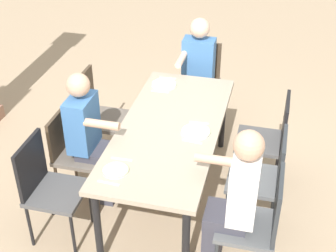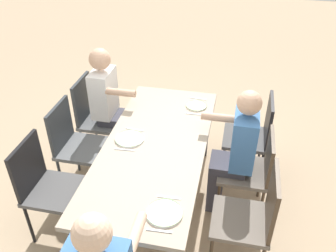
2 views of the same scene
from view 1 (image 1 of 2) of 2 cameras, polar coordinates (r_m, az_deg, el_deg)
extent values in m
plane|color=tan|center=(4.63, 0.20, -8.11)|extent=(16.00, 16.00, 0.00)
cube|color=tan|center=(4.18, 0.22, -0.33)|extent=(1.98, 0.86, 0.04)
cylinder|color=black|center=(3.84, -8.33, -11.77)|extent=(0.06, 0.06, 0.73)
cylinder|color=black|center=(5.20, -1.10, 1.99)|extent=(0.06, 0.06, 0.73)
cylinder|color=black|center=(3.68, 2.12, -13.75)|extent=(0.06, 0.06, 0.73)
cylinder|color=black|center=(5.09, 6.51, 0.99)|extent=(0.06, 0.06, 0.73)
cube|color=#4F4F50|center=(4.06, -12.94, -7.72)|extent=(0.44, 0.44, 0.04)
cube|color=black|center=(4.00, -15.94, -4.62)|extent=(0.42, 0.03, 0.47)
cylinder|color=black|center=(4.03, -11.20, -12.45)|extent=(0.03, 0.03, 0.43)
cylinder|color=black|center=(4.27, -9.15, -8.99)|extent=(0.03, 0.03, 0.43)
cylinder|color=black|center=(4.17, -16.05, -11.30)|extent=(0.03, 0.03, 0.43)
cylinder|color=black|center=(4.41, -13.76, -8.04)|extent=(0.03, 0.03, 0.43)
cube|color=#5B5E61|center=(3.73, 9.27, -11.63)|extent=(0.44, 0.44, 0.04)
cube|color=#2D3338|center=(3.57, 12.84, -9.27)|extent=(0.42, 0.03, 0.49)
cylinder|color=#2D3338|center=(4.04, 6.55, -11.75)|extent=(0.03, 0.03, 0.43)
cylinder|color=#2D3338|center=(4.03, 12.02, -12.50)|extent=(0.03, 0.03, 0.43)
cube|color=#6A6158|center=(4.42, -10.07, -3.33)|extent=(0.44, 0.44, 0.04)
cube|color=#473828|center=(4.39, -12.72, -0.81)|extent=(0.42, 0.03, 0.40)
cylinder|color=#473828|center=(4.37, -8.42, -7.67)|extent=(0.03, 0.03, 0.44)
cylinder|color=#473828|center=(4.64, -6.72, -4.73)|extent=(0.03, 0.03, 0.44)
cylinder|color=#473828|center=(4.51, -12.94, -6.79)|extent=(0.03, 0.03, 0.44)
cylinder|color=#473828|center=(4.77, -11.02, -3.99)|extent=(0.03, 0.03, 0.44)
cube|color=#5B5E61|center=(4.12, 10.12, -6.29)|extent=(0.44, 0.44, 0.04)
cube|color=#2D3338|center=(3.98, 13.30, -4.11)|extent=(0.42, 0.03, 0.46)
cylinder|color=#2D3338|center=(4.42, 7.60, -6.90)|extent=(0.03, 0.03, 0.46)
cylinder|color=#2D3338|center=(4.14, 6.88, -10.19)|extent=(0.03, 0.03, 0.46)
cylinder|color=#2D3338|center=(4.42, 12.52, -7.56)|extent=(0.03, 0.03, 0.46)
cylinder|color=#2D3338|center=(4.13, 12.19, -10.91)|extent=(0.03, 0.03, 0.46)
cube|color=#6A6158|center=(4.86, -7.42, 0.74)|extent=(0.44, 0.44, 0.04)
cube|color=#473828|center=(4.81, -9.86, 3.51)|extent=(0.42, 0.03, 0.49)
cylinder|color=#473828|center=(4.80, -5.88, -3.20)|extent=(0.03, 0.03, 0.45)
cylinder|color=#473828|center=(5.09, -4.48, -0.75)|extent=(0.03, 0.03, 0.45)
cylinder|color=#473828|center=(4.92, -10.06, -2.53)|extent=(0.03, 0.03, 0.45)
cylinder|color=#473828|center=(5.21, -8.46, -0.18)|extent=(0.03, 0.03, 0.45)
cube|color=#4F4F50|center=(4.59, 10.83, -1.80)|extent=(0.44, 0.44, 0.04)
cube|color=black|center=(4.47, 13.68, 0.33)|extent=(0.42, 0.03, 0.47)
cylinder|color=black|center=(4.89, 8.52, -2.60)|extent=(0.03, 0.03, 0.45)
cylinder|color=black|center=(4.59, 7.95, -5.29)|extent=(0.03, 0.03, 0.45)
cylinder|color=black|center=(4.89, 12.94, -3.20)|extent=(0.03, 0.03, 0.45)
cylinder|color=black|center=(4.58, 12.68, -5.93)|extent=(0.03, 0.03, 0.45)
cube|color=#6A6158|center=(5.44, 3.61, 4.77)|extent=(0.44, 0.44, 0.04)
cube|color=#473828|center=(5.51, 4.09, 7.76)|extent=(0.03, 0.42, 0.45)
cylinder|color=#473828|center=(5.43, 1.16, 1.78)|extent=(0.03, 0.03, 0.46)
cylinder|color=#473828|center=(5.37, 5.12, 1.26)|extent=(0.03, 0.03, 0.46)
cylinder|color=#473828|center=(5.75, 2.03, 3.68)|extent=(0.03, 0.03, 0.46)
cylinder|color=#473828|center=(5.69, 5.77, 3.21)|extent=(0.03, 0.03, 0.46)
cube|color=#3F3F4C|center=(5.35, 3.02, 1.23)|extent=(0.14, 0.24, 0.46)
cube|color=#3F3F4C|center=(5.29, 3.30, 4.31)|extent=(0.32, 0.28, 0.10)
cube|color=#3F72B2|center=(5.25, 3.64, 7.72)|extent=(0.20, 0.34, 0.50)
sphere|color=beige|center=(5.10, 3.79, 11.51)|extent=(0.21, 0.21, 0.21)
cylinder|color=beige|center=(5.01, 1.57, 7.90)|extent=(0.30, 0.07, 0.07)
cube|color=#3F3F4C|center=(4.49, -7.04, -6.17)|extent=(0.24, 0.14, 0.46)
cube|color=#3F3F4C|center=(4.35, -8.40, -3.10)|extent=(0.28, 0.32, 0.10)
cube|color=#3F72B2|center=(4.22, -10.11, 0.39)|extent=(0.34, 0.20, 0.49)
sphere|color=tan|center=(4.04, -10.61, 4.79)|extent=(0.20, 0.20, 0.20)
cylinder|color=tan|center=(3.97, -7.85, 0.20)|extent=(0.07, 0.30, 0.07)
cube|color=#3F3F4C|center=(3.90, 5.27, -13.38)|extent=(0.24, 0.14, 0.46)
cube|color=#3F3F4C|center=(3.70, 6.89, -10.60)|extent=(0.28, 0.32, 0.10)
cube|color=white|center=(3.49, 9.01, -7.32)|extent=(0.34, 0.20, 0.50)
sphere|color=tan|center=(3.27, 9.57, -2.28)|extent=(0.22, 0.22, 0.22)
cylinder|color=tan|center=(3.55, 5.57, -4.00)|extent=(0.07, 0.30, 0.07)
cylinder|color=white|center=(3.68, -6.26, -5.25)|extent=(0.21, 0.21, 0.01)
torus|color=#A4C786|center=(3.68, -6.27, -5.16)|extent=(0.21, 0.21, 0.01)
cube|color=silver|center=(3.58, -7.06, -6.72)|extent=(0.02, 0.17, 0.01)
cube|color=silver|center=(3.79, -5.51, -3.93)|extent=(0.02, 0.17, 0.01)
cylinder|color=white|center=(4.10, 3.29, -0.67)|extent=(0.26, 0.26, 0.01)
torus|color=#A9CD91|center=(4.09, 3.30, -0.58)|extent=(0.26, 0.26, 0.01)
cube|color=silver|center=(3.98, 2.87, -1.87)|extent=(0.03, 0.17, 0.01)
cube|color=silver|center=(4.22, 3.69, 0.40)|extent=(0.03, 0.17, 0.01)
cylinder|color=white|center=(4.82, -0.49, 4.96)|extent=(0.26, 0.26, 0.01)
torus|color=#A9CD91|center=(4.82, -0.49, 5.04)|extent=(0.26, 0.26, 0.01)
cube|color=silver|center=(4.70, -0.95, 4.09)|extent=(0.02, 0.17, 0.01)
cube|color=silver|center=(4.95, -0.05, 5.72)|extent=(0.02, 0.17, 0.01)
camera|label=2|loc=(5.93, -0.05, 28.97)|focal=38.38mm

